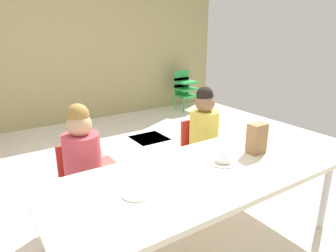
{
  "coord_description": "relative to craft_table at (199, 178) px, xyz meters",
  "views": [
    {
      "loc": [
        -1.01,
        -1.97,
        1.41
      ],
      "look_at": [
        0.04,
        -0.39,
        0.79
      ],
      "focal_mm": 32.79,
      "sensor_mm": 36.0,
      "label": 1
    }
  ],
  "objects": [
    {
      "name": "back_wall",
      "position": [
        -0.11,
        3.34,
        0.77
      ],
      "size": [
        5.91,
        0.1,
        2.55
      ],
      "primitive_type": "cube",
      "color": "tan",
      "rests_on": "ground_plane"
    },
    {
      "name": "paper_bag_brown",
      "position": [
        0.54,
        0.02,
        0.15
      ],
      "size": [
        0.13,
        0.09,
        0.22
      ],
      "primitive_type": "cube",
      "color": "#9E754C",
      "rests_on": "craft_table"
    },
    {
      "name": "seated_child_near_camera",
      "position": [
        -0.53,
        0.64,
        0.05
      ],
      "size": [
        0.35,
        0.35,
        0.92
      ],
      "color": "red",
      "rests_on": "ground_plane"
    },
    {
      "name": "kid_chair_green_stack",
      "position": [
        2.06,
        2.92,
        -0.11
      ],
      "size": [
        0.32,
        0.3,
        0.68
      ],
      "color": "green",
      "rests_on": "ground_plane"
    },
    {
      "name": "seated_child_middle_seat",
      "position": [
        0.58,
        0.64,
        0.05
      ],
      "size": [
        0.32,
        0.32,
        0.92
      ],
      "color": "red",
      "rests_on": "ground_plane"
    },
    {
      "name": "paper_plate_center_table",
      "position": [
        -0.44,
        -0.01,
        0.04
      ],
      "size": [
        0.18,
        0.18,
        0.01
      ],
      "primitive_type": "cylinder",
      "color": "white",
      "rests_on": "craft_table"
    },
    {
      "name": "ground_plane",
      "position": [
        -0.11,
        0.65,
        -0.51
      ],
      "size": [
        5.91,
        5.4,
        0.02
      ],
      "color": "silver"
    },
    {
      "name": "donut_powdered_on_plate",
      "position": [
        0.22,
        0.02,
        0.07
      ],
      "size": [
        0.12,
        0.12,
        0.03
      ],
      "primitive_type": "torus",
      "color": "white",
      "rests_on": "craft_table"
    },
    {
      "name": "craft_table",
      "position": [
        0.0,
        0.0,
        0.0
      ],
      "size": [
        1.92,
        0.82,
        0.54
      ],
      "color": "beige",
      "rests_on": "ground_plane"
    },
    {
      "name": "paper_plate_near_edge",
      "position": [
        0.22,
        0.02,
        0.04
      ],
      "size": [
        0.18,
        0.18,
        0.01
      ],
      "primitive_type": "cylinder",
      "color": "white",
      "rests_on": "craft_table"
    }
  ]
}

